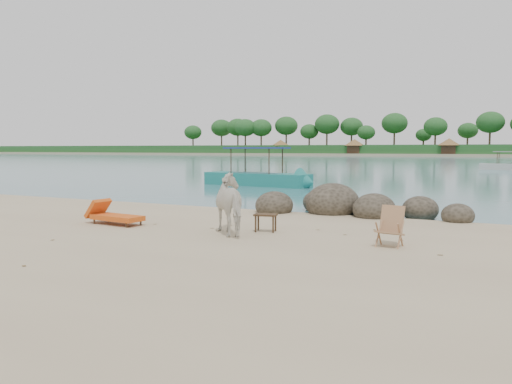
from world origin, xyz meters
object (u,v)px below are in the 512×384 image
deck_chair (390,228)px  boat_near (257,154)px  boulders (345,207)px  side_table (266,224)px  lounge_chair (117,215)px  cow (234,205)px

deck_chair → boat_near: 18.40m
boulders → deck_chair: boulders is taller
deck_chair → side_table: bearing=177.1°
boulders → lounge_chair: (-4.77, -4.95, 0.04)m
cow → boulders: bearing=-152.6°
cow → boat_near: size_ratio=0.24×
side_table → lounge_chair: lounge_chair is taller
lounge_chair → side_table: bearing=14.9°
lounge_chair → boulders: bearing=51.5°
boat_near → lounge_chair: bearing=-69.5°
cow → lounge_chair: 3.49m
deck_chair → lounge_chair: bearing=-171.8°
lounge_chair → boat_near: size_ratio=0.25×
boat_near → deck_chair: bearing=-47.3°
cow → boat_near: (-6.81, 15.10, 1.03)m
side_table → lounge_chair: size_ratio=0.29×
cow → deck_chair: (3.63, 0.00, -0.30)m
boulders → side_table: bearing=-99.9°
cow → deck_chair: 3.64m
cow → boat_near: 16.60m
side_table → deck_chair: deck_chair is taller
deck_chair → cow: bearing=-172.8°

